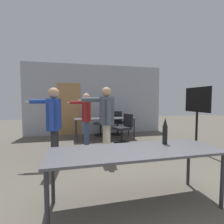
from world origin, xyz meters
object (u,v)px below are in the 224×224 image
Objects in this scene: office_chair_far_right at (117,123)px; office_chair_side_rolled at (124,129)px; tv_screen at (197,112)px; person_center_tall at (54,120)px; beer_bottle at (165,131)px; person_near_casual at (106,116)px; office_chair_near_pushed at (102,124)px; person_far_watching at (86,115)px.

office_chair_side_rolled is at bearing -69.72° from office_chair_far_right.
office_chair_far_right is at bearing -150.12° from tv_screen.
tv_screen is 1.85× the size of office_chair_side_rolled.
person_center_tall is 1.75× the size of office_chair_side_rolled.
beer_bottle is at bearing 153.78° from office_chair_side_rolled.
person_center_tall is 3.73m from office_chair_far_right.
person_near_casual is 2.88m from office_chair_far_right.
person_center_tall is 2.18m from beer_bottle.
beer_bottle is (-0.38, -3.13, 0.49)m from office_chair_side_rolled.
person_near_casual reaches higher than beer_bottle.
person_center_tall is at bearing 178.41° from office_chair_near_pushed.
person_center_tall is 3.45m from office_chair_near_pushed.
office_chair_far_right is 1.02× the size of office_chair_near_pushed.
tv_screen is 1.06× the size of person_center_tall.
person_far_watching is (0.79, 1.48, -0.04)m from person_center_tall.
person_near_casual is 1.07× the size of person_far_watching.
person_far_watching is (-2.89, 1.13, -0.10)m from tv_screen.
person_near_casual is at bearing -84.72° from office_chair_far_right.
office_chair_near_pushed reaches higher than office_chair_side_rolled.
person_near_casual is 1.80× the size of office_chair_near_pushed.
person_far_watching is 1.80m from office_chair_near_pushed.
tv_screen reaches higher than office_chair_far_right.
office_chair_side_rolled is (-1.65, 1.36, -0.61)m from tv_screen.
beer_bottle reaches higher than office_chair_far_right.
person_near_casual is 2.76m from office_chair_near_pushed.
tv_screen reaches higher than person_center_tall.
tv_screen is at bearing -88.57° from person_near_casual.
person_center_tall reaches higher than office_chair_near_pushed.
person_far_watching is at bearing 80.98° from office_chair_side_rolled.
tv_screen is at bearing -77.75° from person_center_tall.
person_near_casual reaches higher than office_chair_far_right.
person_far_watching is at bearing -106.11° from office_chair_far_right.
tv_screen reaches higher than person_near_casual.
office_chair_far_right is (-1.51, 2.63, -0.60)m from tv_screen.
office_chair_far_right is (0.14, 1.28, 0.02)m from office_chair_side_rolled.
person_near_casual is 1.19m from person_far_watching.
person_center_tall is 4.16× the size of beer_bottle.
person_far_watching is 1.36m from office_chair_side_rolled.
tv_screen reaches higher than office_chair_near_pushed.
office_chair_near_pushed is (-2.11, 2.67, -0.61)m from tv_screen.
office_chair_near_pushed is (0.79, 1.54, -0.51)m from person_far_watching.
tv_screen is 3.11m from person_far_watching.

